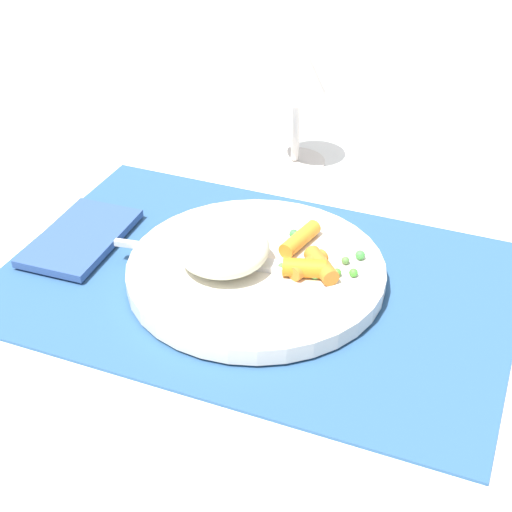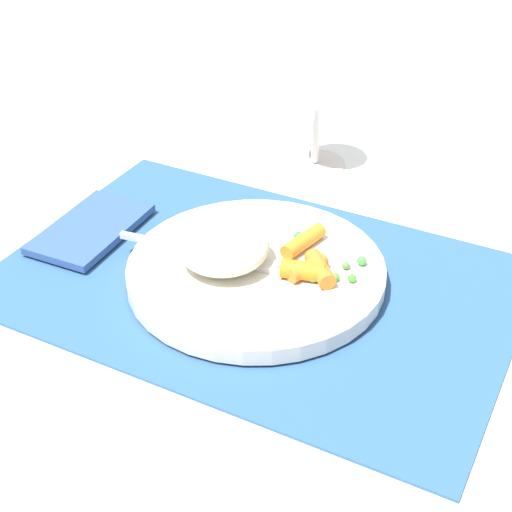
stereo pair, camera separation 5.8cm
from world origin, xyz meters
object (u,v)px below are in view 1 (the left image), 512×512
Objects in this scene: wine_glass at (298,71)px; carrot_portion at (308,259)px; plate at (256,272)px; rice_mound at (223,248)px; fork at (226,258)px; napkin at (81,237)px.

carrot_portion is at bearing -67.79° from wine_glass.
carrot_portion is at bearing 19.91° from plate.
rice_mound is 0.08m from carrot_portion.
fork is (-0.08, -0.02, -0.01)m from carrot_portion.
fork is (-0.03, -0.00, 0.01)m from plate.
carrot_portion is 0.24m from napkin.
carrot_portion reaches higher than fork.
wine_glass is (-0.02, 0.27, 0.08)m from rice_mound.
fork is at bearing 0.61° from napkin.
plate is 1.88× the size of napkin.
carrot_portion reaches higher than plate.
rice_mound is at bearing -2.19° from napkin.
plate is 0.03m from fork.
plate is at bearing -160.09° from carrot_portion.
wine_glass is 1.24× the size of napkin.
napkin is (-0.14, -0.26, -0.11)m from wine_glass.
rice_mound is at bearing -156.85° from plate.
wine_glass reaches higher than plate.
rice_mound reaches higher than carrot_portion.
napkin is at bearing 177.81° from rice_mound.
wine_glass is at bearing 112.21° from carrot_portion.
rice_mound reaches higher than plate.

